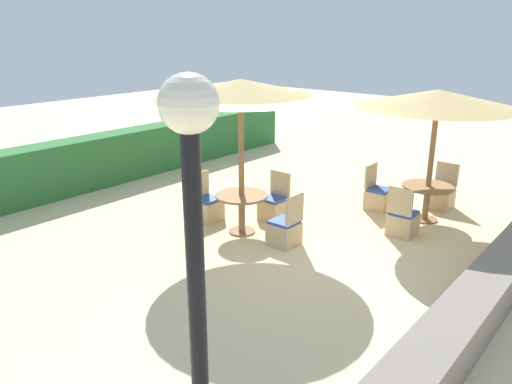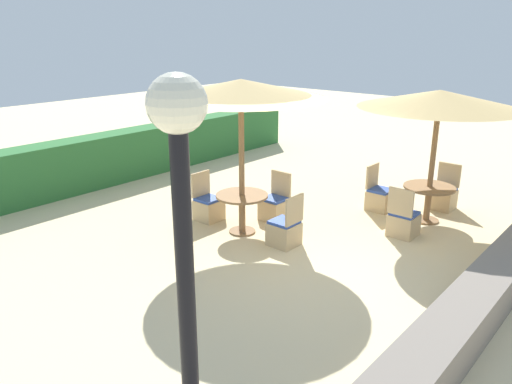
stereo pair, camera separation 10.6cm
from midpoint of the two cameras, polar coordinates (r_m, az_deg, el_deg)
ground_plane at (r=8.49m, az=2.77°, el=-6.60°), size 40.00×40.00×0.00m
hedge_row at (r=12.29m, az=-18.41°, el=3.28°), size 13.00×0.70×1.18m
stone_border at (r=7.13m, az=24.03°, el=-11.00°), size 10.00×0.56×0.53m
lamp_post at (r=3.14m, az=-8.07°, el=-4.46°), size 0.36×0.36×3.32m
parasol_front_right at (r=9.72m, az=19.78°, el=9.96°), size 2.93×2.93×2.51m
round_table_front_right at (r=10.10m, az=18.70°, el=-0.21°), size 0.96×0.96×0.70m
patio_chair_front_right_west at (r=9.32m, az=16.09°, el=-3.24°), size 0.46×0.46×0.93m
patio_chair_front_right_north at (r=10.53m, az=13.48°, el=-0.56°), size 0.46×0.46×0.93m
patio_chair_front_right_east at (r=11.00m, az=20.16°, el=-0.39°), size 0.46×0.46×0.93m
parasol_center at (r=8.53m, az=-2.13°, el=11.64°), size 2.95×2.95×2.76m
round_table_center at (r=8.99m, az=-1.98°, el=-1.38°), size 0.94×0.94×0.72m
patio_chair_center_south at (r=8.57m, az=2.97°, el=-4.45°), size 0.46×0.46×0.93m
patio_chair_center_north at (r=9.73m, az=-5.89°, el=-1.71°), size 0.46×0.46×0.93m
patio_chair_center_east at (r=9.71m, az=1.75°, el=-1.66°), size 0.46×0.46×0.93m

